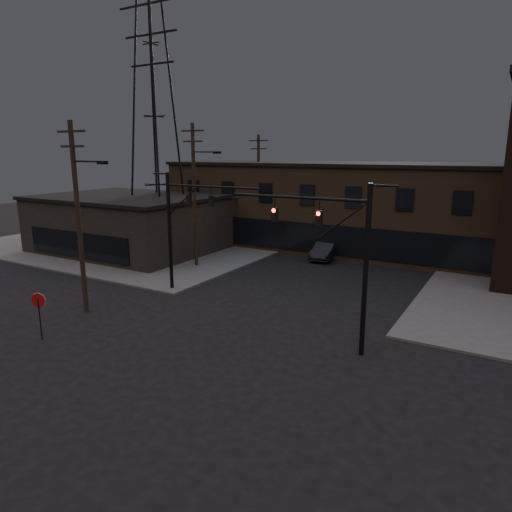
{
  "coord_description": "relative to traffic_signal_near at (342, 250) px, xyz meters",
  "views": [
    {
      "loc": [
        12.25,
        -15.16,
        9.32
      ],
      "look_at": [
        -0.54,
        6.75,
        3.5
      ],
      "focal_mm": 32.0,
      "sensor_mm": 36.0,
      "label": 1
    }
  ],
  "objects": [
    {
      "name": "ground",
      "position": [
        -5.36,
        -4.5,
        -4.93
      ],
      "size": [
        140.0,
        140.0,
        0.0
      ],
      "primitive_type": "plane",
      "color": "black",
      "rests_on": "ground"
    },
    {
      "name": "stop_sign",
      "position": [
        -13.36,
        -6.49,
        -3.09
      ],
      "size": [
        0.72,
        0.33,
        2.48
      ],
      "color": "black",
      "rests_on": "ground"
    },
    {
      "name": "traffic_signal_far",
      "position": [
        -12.07,
        3.5,
        0.08
      ],
      "size": [
        7.12,
        0.24,
        8.0
      ],
      "color": "black",
      "rests_on": "ground"
    },
    {
      "name": "sidewalk_nw",
      "position": [
        -27.36,
        17.5,
        -4.86
      ],
      "size": [
        30.0,
        30.0,
        0.15
      ],
      "primitive_type": "cube",
      "color": "#474744",
      "rests_on": "ground"
    },
    {
      "name": "utility_pole_mid",
      "position": [
        -15.79,
        9.5,
        1.19
      ],
      "size": [
        3.7,
        0.28,
        11.5
      ],
      "color": "black",
      "rests_on": "ground"
    },
    {
      "name": "building_left",
      "position": [
        -25.36,
        11.5,
        -2.43
      ],
      "size": [
        16.0,
        12.0,
        5.0
      ],
      "primitive_type": "cube",
      "color": "black",
      "rests_on": "ground"
    },
    {
      "name": "utility_pole_far",
      "position": [
        -16.86,
        21.5,
        0.85
      ],
      "size": [
        2.2,
        0.28,
        11.0
      ],
      "color": "black",
      "rests_on": "ground"
    },
    {
      "name": "car_crossing",
      "position": [
        -7.7,
        17.62,
        -4.13
      ],
      "size": [
        2.22,
        5.02,
        1.6
      ],
      "primitive_type": "imported",
      "rotation": [
        0.0,
        0.0,
        0.11
      ],
      "color": "black",
      "rests_on": "ground"
    },
    {
      "name": "building_row",
      "position": [
        -5.36,
        23.5,
        -0.93
      ],
      "size": [
        40.0,
        12.0,
        8.0
      ],
      "primitive_type": "cube",
      "color": "#4B3B28",
      "rests_on": "ground"
    },
    {
      "name": "utility_pole_near",
      "position": [
        -14.79,
        -2.5,
        0.94
      ],
      "size": [
        3.7,
        0.28,
        11.0
      ],
      "color": "black",
      "rests_on": "ground"
    },
    {
      "name": "transmission_tower",
      "position": [
        -23.36,
        13.5,
        7.57
      ],
      "size": [
        7.0,
        7.0,
        25.0
      ],
      "primitive_type": null,
      "color": "black",
      "rests_on": "ground"
    },
    {
      "name": "traffic_signal_near",
      "position": [
        0.0,
        0.0,
        0.0
      ],
      "size": [
        7.12,
        0.24,
        8.0
      ],
      "color": "black",
      "rests_on": "ground"
    }
  ]
}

